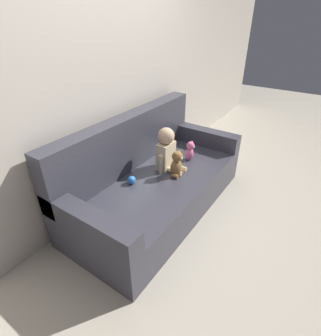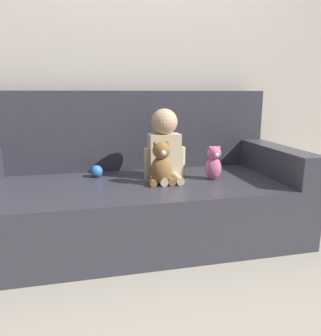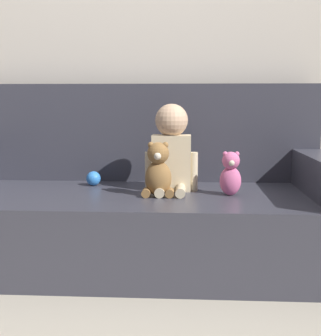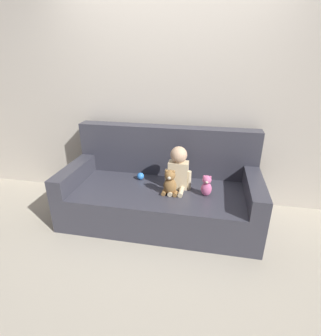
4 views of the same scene
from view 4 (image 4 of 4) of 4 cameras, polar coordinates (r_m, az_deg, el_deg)
ground_plane at (r=3.03m, az=-0.05°, el=-10.75°), size 12.00×12.00×0.00m
wall_back at (r=3.09m, az=2.08°, el=15.90°), size 8.00×0.05×2.60m
couch at (r=2.94m, az=0.25°, el=-4.89°), size 2.07×0.96×0.96m
person_baby at (r=2.74m, az=3.88°, el=-0.19°), size 0.28×0.31×0.46m
teddy_bear_brown at (r=2.64m, az=2.06°, el=-3.30°), size 0.16×0.13×0.28m
plush_toy_side at (r=2.67m, az=9.98°, el=-3.83°), size 0.11×0.10×0.22m
toy_ball at (r=3.00m, az=-4.37°, el=-1.78°), size 0.08×0.08×0.08m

